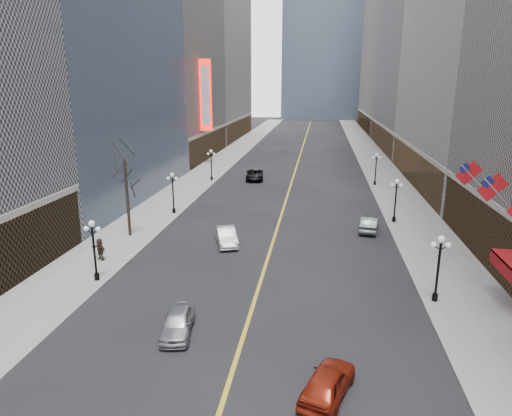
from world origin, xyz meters
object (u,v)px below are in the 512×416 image
(streetlamp_west_2, at_px, (173,189))
(car_sb_mid, at_px, (328,383))
(streetlamp_east_1, at_px, (439,262))
(car_nb_near, at_px, (178,322))
(streetlamp_east_3, at_px, (376,166))
(car_nb_mid, at_px, (226,236))
(streetlamp_east_2, at_px, (396,196))
(streetlamp_west_1, at_px, (94,244))
(car_sb_far, at_px, (369,224))
(car_nb_far, at_px, (255,175))
(streetlamp_west_3, at_px, (211,162))

(streetlamp_west_2, distance_m, car_sb_mid, 32.93)
(streetlamp_east_1, distance_m, car_nb_near, 16.87)
(streetlamp_east_3, relative_size, streetlamp_west_2, 1.00)
(car_nb_mid, distance_m, car_sb_mid, 21.56)
(streetlamp_east_2, relative_size, streetlamp_west_1, 1.00)
(streetlamp_east_3, distance_m, car_sb_far, 21.29)
(streetlamp_west_2, distance_m, car_nb_far, 20.78)
(streetlamp_west_1, xyz_separation_m, streetlamp_west_3, (0.00, 36.00, 0.00))
(streetlamp_east_1, bearing_deg, car_sb_mid, -124.29)
(streetlamp_east_1, relative_size, streetlamp_west_3, 1.00)
(streetlamp_east_1, distance_m, car_sb_far, 15.41)
(streetlamp_west_1, bearing_deg, streetlamp_east_2, 37.33)
(streetlamp_east_1, bearing_deg, streetlamp_west_2, 142.67)
(streetlamp_east_2, distance_m, car_nb_near, 28.74)
(car_nb_mid, xyz_separation_m, car_sb_mid, (8.78, -19.69, -0.02))
(car_sb_far, bearing_deg, streetlamp_west_3, -35.45)
(car_nb_mid, bearing_deg, streetlamp_west_2, 112.85)
(streetlamp_east_2, xyz_separation_m, streetlamp_west_2, (-23.60, 0.00, 0.00))
(streetlamp_east_3, xyz_separation_m, car_sb_mid, (-7.10, -46.42, -2.17))
(car_nb_near, xyz_separation_m, car_sb_mid, (8.50, -4.38, 0.02))
(streetlamp_west_1, xyz_separation_m, car_sb_far, (20.80, 15.00, -2.16))
(car_sb_mid, bearing_deg, car_nb_far, -58.77)
(streetlamp_east_1, xyz_separation_m, streetlamp_west_2, (-23.60, 18.00, 0.00))
(streetlamp_west_3, bearing_deg, streetlamp_west_2, -90.00)
(streetlamp_west_3, xyz_separation_m, car_sb_mid, (16.50, -46.42, -2.17))
(streetlamp_east_2, bearing_deg, car_sb_mid, -104.04)
(streetlamp_west_3, bearing_deg, streetlamp_east_2, -37.33)
(car_sb_far, bearing_deg, streetlamp_west_2, 1.62)
(streetlamp_west_2, height_order, streetlamp_west_3, same)
(streetlamp_east_3, distance_m, streetlamp_west_2, 29.68)
(streetlamp_east_3, xyz_separation_m, car_sb_far, (-2.80, -21.00, -2.16))
(streetlamp_west_1, bearing_deg, streetlamp_west_2, 90.00)
(car_sb_mid, bearing_deg, streetlamp_west_1, -13.13)
(streetlamp_east_1, height_order, car_nb_near, streetlamp_east_1)
(streetlamp_west_2, height_order, car_nb_near, streetlamp_west_2)
(car_nb_near, bearing_deg, streetlamp_west_3, 92.07)
(streetlamp_east_2, height_order, streetlamp_west_2, same)
(streetlamp_east_2, height_order, streetlamp_west_1, same)
(streetlamp_west_3, xyz_separation_m, car_sb_far, (20.80, -21.00, -2.16))
(streetlamp_east_2, relative_size, streetlamp_west_2, 1.00)
(streetlamp_west_3, height_order, car_sb_far, streetlamp_west_3)
(streetlamp_west_1, relative_size, streetlamp_west_3, 1.00)
(car_nb_near, bearing_deg, streetlamp_west_2, 99.70)
(streetlamp_east_2, xyz_separation_m, streetlamp_west_3, (-23.60, 18.00, 0.00))
(streetlamp_east_1, relative_size, car_sb_mid, 1.05)
(car_nb_mid, bearing_deg, streetlamp_west_1, -148.38)
(streetlamp_east_2, bearing_deg, streetlamp_west_1, -142.67)
(streetlamp_west_2, bearing_deg, car_nb_far, 72.57)
(car_nb_mid, bearing_deg, car_sb_mid, -84.59)
(streetlamp_west_1, xyz_separation_m, car_nb_mid, (7.72, 9.27, -2.15))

